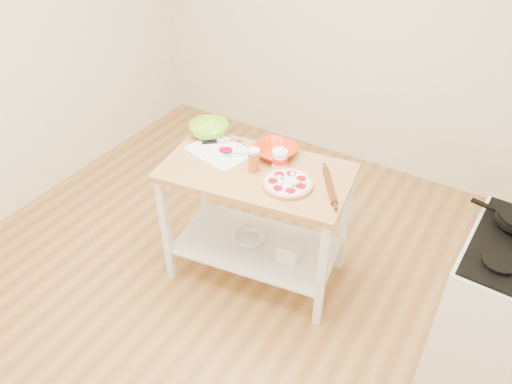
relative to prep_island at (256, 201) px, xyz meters
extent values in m
cube|color=#AC793F|center=(-0.08, -0.47, -0.66)|extent=(4.00, 4.50, 0.02)
cube|color=silver|center=(-0.08, 1.79, 0.70)|extent=(4.00, 0.02, 2.70)
cube|color=#BB854C|center=(0.00, 0.00, 0.23)|extent=(1.26, 0.81, 0.04)
cube|color=white|center=(0.00, 0.00, -0.40)|extent=(1.17, 0.74, 0.02)
cube|color=white|center=(-0.50, -0.36, -0.22)|extent=(0.06, 0.06, 0.86)
cube|color=white|center=(-0.58, 0.19, -0.22)|extent=(0.06, 0.06, 0.86)
cube|color=white|center=(0.58, -0.19, -0.22)|extent=(0.06, 0.06, 0.86)
cube|color=white|center=(0.50, 0.36, -0.22)|extent=(0.06, 0.06, 0.86)
cube|color=white|center=(1.59, 0.06, -0.19)|extent=(0.66, 0.77, 0.92)
cube|color=black|center=(1.29, 0.27, 0.33)|extent=(0.15, 0.05, 0.02)
cylinder|color=tan|center=(0.24, -0.04, 0.26)|extent=(0.31, 0.31, 0.02)
cylinder|color=tan|center=(0.24, -0.04, 0.27)|extent=(0.31, 0.31, 0.01)
cylinder|color=white|center=(0.24, -0.04, 0.27)|extent=(0.27, 0.27, 0.01)
cylinder|color=#AF0014|center=(0.33, -0.04, 0.28)|extent=(0.06, 0.06, 0.01)
cylinder|color=#AF0014|center=(0.30, 0.03, 0.28)|extent=(0.06, 0.06, 0.01)
cylinder|color=#AF0014|center=(0.22, 0.04, 0.28)|extent=(0.06, 0.06, 0.01)
cylinder|color=#AF0014|center=(0.16, 0.00, 0.28)|extent=(0.06, 0.06, 0.01)
cylinder|color=#AF0014|center=(0.17, -0.08, 0.28)|extent=(0.06, 0.06, 0.01)
cylinder|color=#AF0014|center=(0.23, -0.13, 0.28)|extent=(0.06, 0.06, 0.01)
cylinder|color=#AF0014|center=(0.30, -0.11, 0.28)|extent=(0.06, 0.06, 0.01)
sphere|color=white|center=(0.30, -0.02, 0.28)|extent=(0.04, 0.04, 0.04)
sphere|color=white|center=(0.23, 0.04, 0.28)|extent=(0.04, 0.04, 0.04)
sphere|color=white|center=(0.18, -0.03, 0.28)|extent=(0.04, 0.04, 0.04)
sphere|color=white|center=(0.22, -0.09, 0.28)|extent=(0.04, 0.04, 0.04)
sphere|color=white|center=(0.28, -0.08, 0.28)|extent=(0.04, 0.04, 0.04)
plane|color=#195A1C|center=(0.30, -0.06, 0.28)|extent=(0.03, 0.03, 0.00)
plane|color=#195A1C|center=(0.29, 0.00, 0.28)|extent=(0.04, 0.04, 0.00)
plane|color=#195A1C|center=(0.22, 0.03, 0.28)|extent=(0.03, 0.03, 0.00)
plane|color=#195A1C|center=(0.20, -0.03, 0.28)|extent=(0.03, 0.03, 0.00)
cube|color=white|center=(-0.31, 0.05, 0.26)|extent=(0.45, 0.38, 0.01)
cube|color=#F4EACC|center=(-0.41, 0.14, 0.27)|extent=(0.03, 0.03, 0.02)
cube|color=#F4EACC|center=(-0.38, 0.14, 0.27)|extent=(0.03, 0.03, 0.02)
cube|color=#F4EACC|center=(-0.35, 0.13, 0.27)|extent=(0.03, 0.03, 0.02)
cube|color=#F4EACC|center=(-0.41, 0.18, 0.27)|extent=(0.03, 0.03, 0.02)
cube|color=#F4EACC|center=(-0.37, 0.17, 0.27)|extent=(0.03, 0.03, 0.02)
cube|color=#F4EACC|center=(-0.34, 0.16, 0.27)|extent=(0.03, 0.03, 0.02)
cylinder|color=#AF0014|center=(-0.29, 0.07, 0.27)|extent=(0.07, 0.07, 0.01)
cylinder|color=#AF0014|center=(-0.27, 0.06, 0.27)|extent=(0.07, 0.07, 0.01)
cylinder|color=#AF0014|center=(-0.26, 0.06, 0.28)|extent=(0.07, 0.07, 0.01)
cube|color=#37BDBE|center=(-0.23, 0.03, 0.27)|extent=(0.07, 0.05, 0.01)
cylinder|color=#37BDBE|center=(-0.18, 0.08, 0.27)|extent=(0.10, 0.05, 0.01)
cube|color=silver|center=(-0.32, 0.18, 0.26)|extent=(0.15, 0.13, 0.00)
cube|color=black|center=(-0.42, 0.09, 0.27)|extent=(0.09, 0.08, 0.01)
imported|color=red|center=(0.02, 0.20, 0.28)|extent=(0.30, 0.30, 0.07)
imported|color=#7DC421|center=(-0.50, 0.19, 0.29)|extent=(0.31, 0.31, 0.09)
cylinder|color=#B05D22|center=(-0.01, -0.01, 0.32)|extent=(0.07, 0.07, 0.13)
cylinder|color=white|center=(-0.01, -0.01, 0.39)|extent=(0.08, 0.08, 0.02)
cylinder|color=white|center=(0.11, 0.10, 0.31)|extent=(0.10, 0.10, 0.12)
cylinder|color=red|center=(0.11, 0.10, 0.31)|extent=(0.10, 0.10, 0.04)
cylinder|color=silver|center=(0.13, 0.10, 0.40)|extent=(0.01, 0.06, 0.12)
cylinder|color=#552D13|center=(0.47, 0.06, 0.27)|extent=(0.22, 0.30, 0.04)
imported|color=silver|center=(-0.05, 0.01, -0.36)|extent=(0.28, 0.28, 0.07)
cube|color=white|center=(0.26, 0.00, -0.32)|extent=(0.15, 0.15, 0.13)
camera|label=1|loc=(1.33, -2.18, 2.03)|focal=35.00mm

